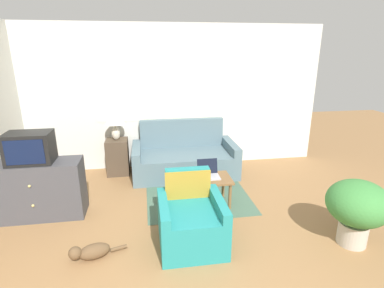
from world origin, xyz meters
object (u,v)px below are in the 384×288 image
couch (184,159)px  laptop (208,173)px  television (30,148)px  coffee_table (201,182)px  cup_navy (198,179)px  cat_black (91,252)px  armchair (191,222)px  table_lamp (115,119)px  snack_bowl (184,174)px  potted_plant (357,206)px

couch → laptop: couch is taller
television → coffee_table: television is taller
cup_navy → cat_black: cup_navy is taller
cup_navy → armchair: bearing=-106.3°
table_lamp → laptop: table_lamp is taller
snack_bowl → table_lamp: bearing=129.3°
armchair → table_lamp: size_ratio=1.56×
couch → potted_plant: bearing=-55.3°
laptop → potted_plant: size_ratio=0.38×
table_lamp → cat_black: size_ratio=0.88×
television → cup_navy: (2.13, -0.16, -0.51)m
cup_navy → coffee_table: bearing=61.9°
armchair → coffee_table: size_ratio=0.95×
armchair → laptop: (0.40, 0.91, 0.20)m
coffee_table → laptop: bearing=26.6°
coffee_table → potted_plant: 1.95m
couch → laptop: size_ratio=6.13×
couch → cat_black: couch is taller
television → snack_bowl: 2.04m
coffee_table → cup_navy: bearing=-118.1°
couch → snack_bowl: 1.12m
cat_black → coffee_table: bearing=-161.0°
laptop → cat_black: 1.86m
coffee_table → laptop: (0.12, 0.06, 0.11)m
coffee_table → table_lamp: bearing=132.6°
cat_black → armchair: bearing=170.4°
potted_plant → snack_bowl: bearing=144.5°
table_lamp → coffee_table: size_ratio=0.61×
cup_navy → cat_black: (-1.32, -0.85, -0.37)m
armchair → coffee_table: armchair is taller
armchair → television: size_ratio=1.49×
television → potted_plant: size_ratio=0.70×
television → potted_plant: television is taller
television → laptop: size_ratio=1.85×
laptop → snack_bowl: laptop is taller
table_lamp → armchair: bearing=-66.1°
armchair → television: (-1.92, 0.89, 0.71)m
table_lamp → laptop: bearing=-43.6°
cup_navy → snack_bowl: (-0.16, 0.23, -0.01)m
laptop → cup_navy: bearing=-135.3°
cat_black → television: bearing=-67.4°
armchair → potted_plant: 1.88m
potted_plant → cat_black: potted_plant is taller
armchair → laptop: armchair is taller
armchair → cat_black: (-1.10, -0.13, -0.18)m
television → laptop: bearing=0.5°
snack_bowl → potted_plant: 2.20m
armchair → potted_plant: (1.84, -0.32, 0.21)m
laptop → cat_black: laptop is taller
couch → laptop: (0.20, -1.15, 0.20)m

